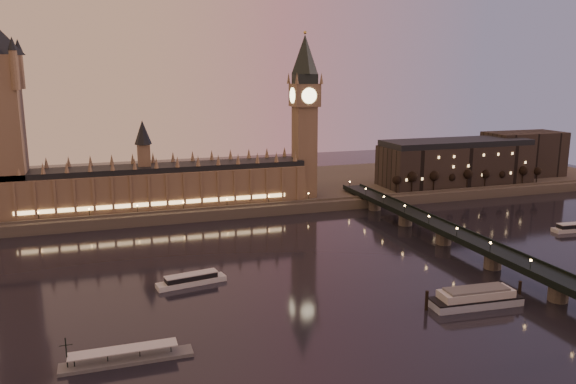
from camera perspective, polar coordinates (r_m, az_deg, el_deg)
name	(u,v)px	position (r m, az deg, el deg)	size (l,w,h in m)	color
ground	(281,277)	(240.42, -0.67, -8.63)	(700.00, 700.00, 0.00)	black
far_embankment	(251,190)	(400.34, -3.74, 0.20)	(560.00, 130.00, 6.00)	#423D35
palace_of_westminster	(155,181)	(342.45, -13.32, 1.08)	(180.00, 26.62, 52.00)	brown
big_ben	(305,107)	(357.54, 1.70, 8.67)	(17.68, 17.68, 104.00)	brown
westminster_bridge	(466,244)	(278.85, 17.65, -5.08)	(13.20, 260.00, 15.30)	black
city_block	(479,159)	(438.58, 18.81, 3.18)	(155.00, 45.00, 34.00)	black
bare_tree_0	(394,181)	(377.09, 10.72, 1.14)	(5.93, 5.93, 12.06)	black
bare_tree_1	(414,179)	(384.34, 12.63, 1.26)	(5.93, 5.93, 12.06)	black
bare_tree_2	(433,178)	(392.01, 14.48, 1.38)	(5.93, 5.93, 12.06)	black
bare_tree_3	(451,177)	(400.07, 16.25, 1.49)	(5.93, 5.93, 12.06)	black
bare_tree_4	(469,176)	(408.49, 17.95, 1.59)	(5.93, 5.93, 12.06)	black
bare_tree_5	(487,174)	(417.26, 19.58, 1.69)	(5.93, 5.93, 12.06)	black
bare_tree_6	(505,173)	(426.36, 21.14, 1.78)	(5.93, 5.93, 12.06)	black
bare_tree_7	(521,172)	(435.76, 22.63, 1.87)	(5.93, 5.93, 12.06)	black
bare_tree_8	(538,171)	(445.44, 24.06, 1.95)	(5.93, 5.93, 12.06)	black
cruise_boat_a	(191,280)	(235.21, -9.79, -8.77)	(29.13, 10.93, 4.56)	silver
cruise_boat_c	(573,228)	(343.53, 26.94, -3.26)	(23.34, 8.00, 4.58)	silver
moored_barge	(476,298)	(222.68, 18.53, -10.16)	(40.15, 12.02, 7.37)	#97A5C0
pontoon_pier	(127,358)	(181.55, -16.08, -15.93)	(38.88, 6.48, 10.37)	#595B5E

